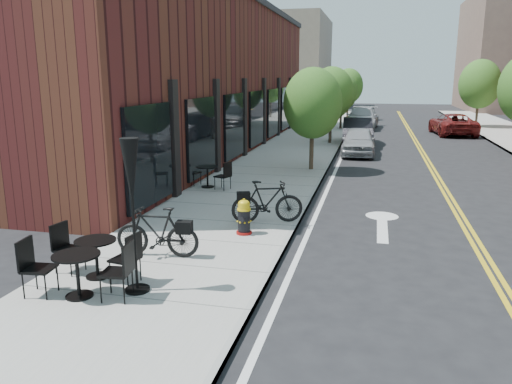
% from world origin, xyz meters
% --- Properties ---
extents(ground, '(120.00, 120.00, 0.00)m').
position_xyz_m(ground, '(0.00, 0.00, 0.00)').
color(ground, black).
rests_on(ground, ground).
extents(sidewalk_near, '(4.00, 70.00, 0.12)m').
position_xyz_m(sidewalk_near, '(-2.00, 10.00, 0.06)').
color(sidewalk_near, '#9E9B93').
rests_on(sidewalk_near, ground).
extents(building_near, '(5.00, 28.00, 7.00)m').
position_xyz_m(building_near, '(-6.50, 14.00, 3.50)').
color(building_near, '#451716').
rests_on(building_near, ground).
extents(bg_building_left, '(8.00, 14.00, 10.00)m').
position_xyz_m(bg_building_left, '(-8.00, 48.00, 5.00)').
color(bg_building_left, '#726656').
rests_on(bg_building_left, ground).
extents(tree_near_a, '(2.20, 2.20, 3.81)m').
position_xyz_m(tree_near_a, '(-0.60, 9.00, 2.60)').
color(tree_near_a, '#382B1E').
rests_on(tree_near_a, sidewalk_near).
extents(tree_near_b, '(2.30, 2.30, 3.98)m').
position_xyz_m(tree_near_b, '(-0.60, 17.00, 2.71)').
color(tree_near_b, '#382B1E').
rests_on(tree_near_b, sidewalk_near).
extents(tree_near_c, '(2.10, 2.10, 3.67)m').
position_xyz_m(tree_near_c, '(-0.60, 25.00, 2.53)').
color(tree_near_c, '#382B1E').
rests_on(tree_near_c, sidewalk_near).
extents(tree_near_d, '(2.40, 2.40, 4.11)m').
position_xyz_m(tree_near_d, '(-0.60, 33.00, 2.79)').
color(tree_near_d, '#382B1E').
rests_on(tree_near_d, sidewalk_near).
extents(tree_far_c, '(2.80, 2.80, 4.62)m').
position_xyz_m(tree_far_c, '(8.60, 28.00, 3.06)').
color(tree_far_c, '#382B1E').
rests_on(tree_far_c, sidewalk_far).
extents(fire_hydrant, '(0.47, 0.47, 0.82)m').
position_xyz_m(fire_hydrant, '(-1.06, 0.63, 0.51)').
color(fire_hydrant, maroon).
rests_on(fire_hydrant, sidewalk_near).
extents(bicycle_left, '(1.71, 0.61, 1.01)m').
position_xyz_m(bicycle_left, '(-2.34, -1.16, 0.62)').
color(bicycle_left, black).
rests_on(bicycle_left, sidewalk_near).
extents(bicycle_right, '(1.80, 1.07, 1.04)m').
position_xyz_m(bicycle_right, '(-0.73, 1.61, 0.64)').
color(bicycle_right, black).
rests_on(bicycle_right, sidewalk_near).
extents(bistro_set_a, '(1.77, 0.83, 0.94)m').
position_xyz_m(bistro_set_a, '(-2.81, -3.18, 0.59)').
color(bistro_set_a, black).
rests_on(bistro_set_a, sidewalk_near).
extents(bistro_set_b, '(1.70, 0.83, 0.90)m').
position_xyz_m(bistro_set_b, '(-2.95, -2.38, 0.57)').
color(bistro_set_b, black).
rests_on(bistro_set_b, sidewalk_near).
extents(bistro_set_c, '(1.66, 0.94, 0.88)m').
position_xyz_m(bistro_set_c, '(-3.43, 5.06, 0.56)').
color(bistro_set_c, black).
rests_on(bistro_set_c, sidewalk_near).
extents(patio_umbrella, '(0.41, 0.41, 2.54)m').
position_xyz_m(patio_umbrella, '(-2.00, -2.75, 1.94)').
color(patio_umbrella, black).
rests_on(patio_umbrella, sidewalk_near).
extents(parked_car_a, '(1.56, 3.77, 1.28)m').
position_xyz_m(parked_car_a, '(0.99, 13.79, 0.64)').
color(parked_car_a, '#96999E').
rests_on(parked_car_a, ground).
extents(parked_car_b, '(1.78, 4.45, 1.44)m').
position_xyz_m(parked_car_b, '(0.80, 17.32, 0.72)').
color(parked_car_b, black).
rests_on(parked_car_b, ground).
extents(parked_car_c, '(2.43, 5.25, 1.49)m').
position_xyz_m(parked_car_c, '(0.80, 26.01, 0.74)').
color(parked_car_c, '#A6A6AA').
rests_on(parked_car_c, ground).
extents(parked_car_far, '(2.69, 5.01, 1.34)m').
position_xyz_m(parked_car_far, '(6.42, 23.46, 0.67)').
color(parked_car_far, maroon).
rests_on(parked_car_far, ground).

